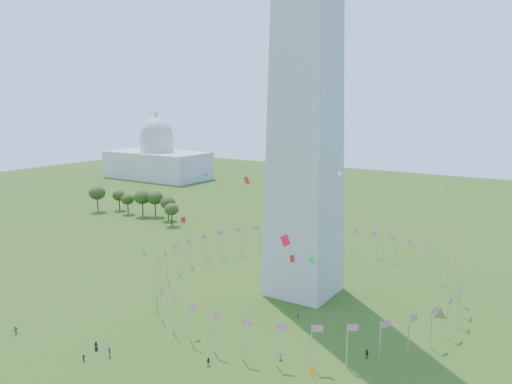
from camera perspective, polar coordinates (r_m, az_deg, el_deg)
ground at (r=103.40m, az=-8.43°, el=-19.81°), size 600.00×600.00×0.00m
flag_ring at (r=139.21m, az=5.42°, el=-9.54°), size 80.24×80.24×9.00m
capitol_building at (r=345.19m, az=-11.28°, el=5.37°), size 70.00×35.00×46.00m
kites_aloft at (r=106.62m, az=4.83°, el=-7.11°), size 111.46×77.84×32.30m
tree_line_west at (r=233.87m, az=-13.40°, el=-1.34°), size 55.28×15.55×12.01m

